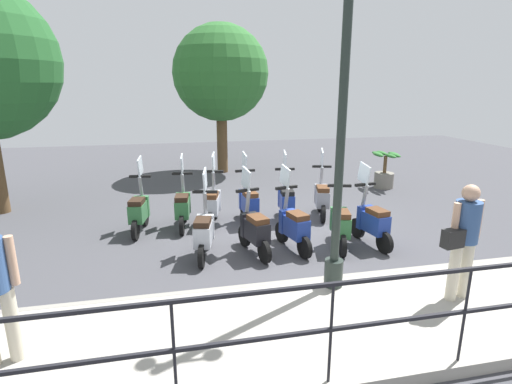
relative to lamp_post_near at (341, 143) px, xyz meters
name	(u,v)px	position (x,y,z in m)	size (l,w,h in m)	color
ground_plane	(282,236)	(2.40, 0.08, -2.22)	(28.00, 28.00, 0.00)	#424247
promenade_walkway	(350,319)	(-0.75, 0.08, -2.15)	(2.20, 20.00, 0.15)	#A39E93
fence_railing	(402,304)	(-1.80, 0.08, -1.32)	(0.04, 16.03, 1.07)	black
lamp_post_near	(341,143)	(0.00, 0.00, 0.00)	(0.26, 0.90, 4.65)	#232D28
pedestrian_with_bag	(464,234)	(-0.68, -1.49, -1.15)	(0.37, 0.64, 1.59)	beige
tree_distant	(221,73)	(8.77, 0.43, 1.09)	(3.15, 3.15, 4.91)	brown
potted_palm	(384,173)	(5.56, -3.94, -1.78)	(1.06, 0.66, 1.05)	slate
scooter_near_0	(372,221)	(1.60, -1.43, -1.74)	(1.23, 0.46, 1.54)	black
scooter_near_1	(340,223)	(1.62, -0.80, -1.74)	(1.21, 0.52, 1.54)	black
scooter_near_2	(293,225)	(1.69, 0.08, -1.74)	(1.22, 0.50, 1.54)	black
scooter_near_3	(254,229)	(1.66, 0.81, -1.74)	(1.21, 0.51, 1.54)	black
scooter_near_4	(204,232)	(1.71, 1.70, -1.74)	(1.22, 0.50, 1.54)	black
scooter_far_0	(322,197)	(3.39, -1.14, -1.74)	(1.21, 0.53, 1.54)	black
scooter_far_1	(286,200)	(3.29, -0.26, -1.74)	(1.23, 0.45, 1.54)	black
scooter_far_2	(248,202)	(3.30, 0.59, -1.74)	(1.23, 0.44, 1.54)	black
scooter_far_3	(213,203)	(3.38, 1.37, -1.74)	(1.21, 0.51, 1.54)	black
scooter_far_4	(183,206)	(3.31, 2.00, -1.74)	(1.23, 0.44, 1.54)	black
scooter_far_5	(139,210)	(3.22, 2.88, -1.74)	(1.23, 0.47, 1.54)	black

